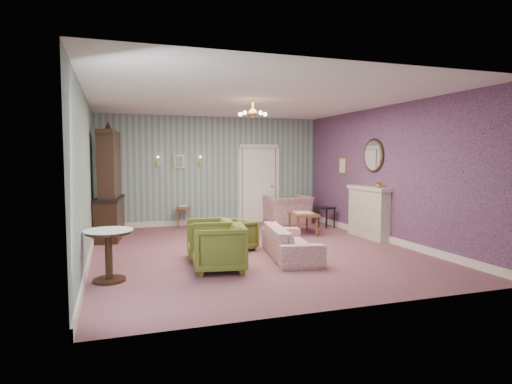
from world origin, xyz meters
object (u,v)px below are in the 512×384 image
object	(u,v)px
coffee_table	(303,223)
pedestal_table	(109,255)
sofa_chintz	(291,236)
olive_chair_a	(219,245)
side_table_black	(327,217)
olive_chair_c	(236,234)
fireplace	(368,212)
wingback_chair	(288,205)
dresser	(109,182)
olive_chair_b	(210,237)

from	to	relation	value
coffee_table	pedestal_table	xyz separation A→B (m)	(-4.34, -2.75, 0.13)
sofa_chintz	coffee_table	distance (m)	2.46
sofa_chintz	pedestal_table	distance (m)	3.18
olive_chair_a	side_table_black	world-z (taller)	olive_chair_a
olive_chair_c	fireplace	xyz separation A→B (m)	(3.19, 0.33, 0.25)
coffee_table	side_table_black	xyz separation A→B (m)	(0.96, 0.63, 0.01)
wingback_chair	side_table_black	bearing A→B (deg)	124.44
olive_chair_c	wingback_chair	xyz separation A→B (m)	(2.30, 2.89, 0.18)
sofa_chintz	wingback_chair	size ratio (longest dim) A/B	1.64
sofa_chintz	fireplace	world-z (taller)	fireplace
olive_chair_c	sofa_chintz	distance (m)	1.16
fireplace	sofa_chintz	bearing A→B (deg)	-153.65
dresser	pedestal_table	world-z (taller)	dresser
olive_chair_a	olive_chair_b	bearing A→B (deg)	-173.02
olive_chair_a	pedestal_table	size ratio (longest dim) A/B	1.08
sofa_chintz	wingback_chair	distance (m)	4.04
sofa_chintz	dresser	xyz separation A→B (m)	(-3.12, 2.92, 0.89)
olive_chair_c	sofa_chintz	bearing A→B (deg)	23.50
wingback_chair	dresser	xyz separation A→B (m)	(-4.62, -0.82, 0.75)
olive_chair_c	coffee_table	bearing A→B (deg)	103.06
olive_chair_a	olive_chair_c	xyz separation A→B (m)	(0.68, 1.42, -0.09)
olive_chair_c	fireplace	distance (m)	3.21
coffee_table	pedestal_table	bearing A→B (deg)	-147.62
sofa_chintz	side_table_black	xyz separation A→B (m)	(2.18, 2.77, -0.11)
olive_chair_a	olive_chair_b	size ratio (longest dim) A/B	1.05
side_table_black	olive_chair_a	bearing A→B (deg)	-137.61
fireplace	pedestal_table	bearing A→B (deg)	-161.92
olive_chair_b	dresser	distance (m)	3.27
sofa_chintz	side_table_black	size ratio (longest dim) A/B	3.62
coffee_table	sofa_chintz	bearing A→B (deg)	-119.74
sofa_chintz	dresser	size ratio (longest dim) A/B	0.76
sofa_chintz	wingback_chair	xyz separation A→B (m)	(1.51, 3.74, 0.14)
olive_chair_a	side_table_black	size ratio (longest dim) A/B	1.56
coffee_table	side_table_black	world-z (taller)	side_table_black
coffee_table	side_table_black	bearing A→B (deg)	33.29
wingback_chair	pedestal_table	distance (m)	6.36
fireplace	pedestal_table	distance (m)	5.80
fireplace	pedestal_table	world-z (taller)	fireplace
side_table_black	coffee_table	bearing A→B (deg)	-146.71
dresser	pedestal_table	bearing A→B (deg)	-82.85
fireplace	pedestal_table	xyz separation A→B (m)	(-5.51, -1.80, -0.20)
olive_chair_c	fireplace	world-z (taller)	fireplace
olive_chair_b	olive_chair_c	size ratio (longest dim) A/B	1.20
fireplace	coffee_table	xyz separation A→B (m)	(-1.17, 0.95, -0.33)
dresser	side_table_black	xyz separation A→B (m)	(5.30, -0.15, -1.00)
wingback_chair	side_table_black	xyz separation A→B (m)	(0.68, -0.98, -0.25)
olive_chair_c	coffee_table	xyz separation A→B (m)	(2.01, 1.29, -0.07)
olive_chair_c	dresser	bearing A→B (deg)	-151.19
olive_chair_a	olive_chair_b	world-z (taller)	olive_chair_a
dresser	pedestal_table	distance (m)	3.65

